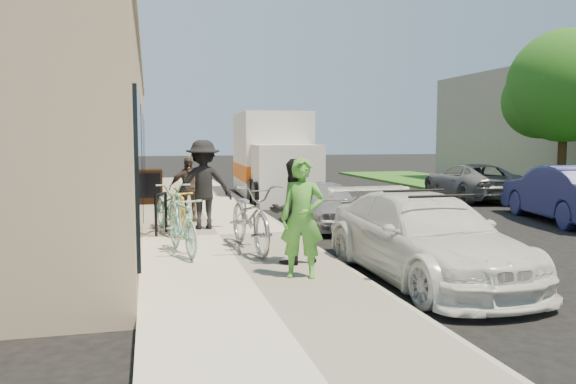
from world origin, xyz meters
TOP-DOWN VIEW (x-y plane):
  - ground at (0.00, 0.00)m, footprint 120.00×120.00m
  - sidewalk at (-2.00, 3.00)m, footprint 3.00×34.00m
  - curb at (-0.45, 3.00)m, footprint 0.12×34.00m
  - storefront at (-5.24, 7.99)m, footprint 3.60×20.00m
  - bike_rack at (-3.12, 3.32)m, footprint 0.27×0.55m
  - sandwich_board at (-3.27, 8.65)m, footprint 0.62×0.63m
  - sedan_white at (0.58, -0.73)m, footprint 1.90×4.38m
  - sedan_silver at (0.63, 4.21)m, footprint 1.33×3.27m
  - moving_truck at (0.92, 11.09)m, footprint 2.54×6.14m
  - far_car_blue at (6.72, 3.62)m, footprint 2.41×4.56m
  - far_car_gray at (7.28, 8.77)m, footprint 2.48×4.58m
  - median_tree at (9.29, 6.96)m, footprint 3.50×3.50m
  - tandem_bike at (-1.65, 1.28)m, footprint 0.97×2.29m
  - woman_rider at (-1.29, -0.76)m, footprint 0.70×0.58m
  - man_standing at (-1.19, 0.13)m, footprint 0.93×0.82m
  - cruiser_bike_a at (-2.82, 1.23)m, footprint 0.79×1.72m
  - cruiser_bike_b at (-2.97, 3.64)m, footprint 1.01×2.05m
  - cruiser_bike_c at (-2.76, 3.23)m, footprint 0.63×1.58m
  - bystander_a at (-2.21, 3.83)m, footprint 1.24×0.73m
  - bystander_b at (-2.45, 5.02)m, footprint 0.90×0.39m

SIDE VIEW (x-z plane):
  - ground at x=0.00m, z-range 0.00..0.00m
  - curb at x=-0.45m, z-range 0.00..0.13m
  - sidewalk at x=-2.00m, z-range 0.00..0.15m
  - sedan_silver at x=0.63m, z-range 0.00..1.11m
  - far_car_gray at x=7.28m, z-range 0.00..1.22m
  - cruiser_bike_c at x=-2.76m, z-range 0.15..1.08m
  - sedan_white at x=0.58m, z-range -0.02..1.27m
  - cruiser_bike_a at x=-2.82m, z-range 0.15..1.15m
  - bike_rack at x=-3.12m, z-range 0.24..1.07m
  - cruiser_bike_b at x=-2.97m, z-range 0.15..1.18m
  - sandwich_board at x=-3.27m, z-range 0.16..1.18m
  - far_car_blue at x=6.72m, z-range 0.00..1.43m
  - tandem_bike at x=-1.65m, z-range 0.15..1.32m
  - bystander_b at x=-2.45m, z-range 0.15..1.68m
  - man_standing at x=-1.19m, z-range 0.15..1.77m
  - woman_rider at x=-1.29m, z-range 0.15..1.81m
  - bystander_a at x=-2.21m, z-range 0.15..2.04m
  - moving_truck at x=0.92m, z-range -0.17..2.80m
  - storefront at x=-5.24m, z-range 0.01..4.24m
  - median_tree at x=9.29m, z-range 0.88..6.24m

